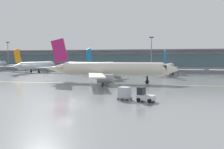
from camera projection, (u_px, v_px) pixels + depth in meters
ground_plane at (65, 104)px, 34.67m from camera, size 400.00×400.00×0.00m
taxiway_centreline_stripe at (110, 84)px, 60.28m from camera, size 109.32×12.94×0.01m
terminal_concourse at (151, 60)px, 112.97m from camera, size 204.03×11.00×9.60m
gate_airplane_1 at (37, 65)px, 103.71m from camera, size 26.64×28.69×9.50m
gate_airplane_2 at (102, 66)px, 98.40m from camera, size 26.59×28.70×9.50m
gate_airplane_3 at (168, 67)px, 90.56m from camera, size 24.68×26.52×8.79m
taxiing_regional_jet at (111, 69)px, 62.03m from camera, size 33.79×31.22×11.19m
baggage_tug at (145, 96)px, 36.55m from camera, size 2.86×2.12×2.10m
cargo_dolly_lead at (125, 93)px, 38.20m from camera, size 2.42×2.05×1.94m
apron_light_mast_0 at (8, 54)px, 125.81m from camera, size 1.80×0.36×13.80m
apron_light_mast_1 at (151, 53)px, 103.14m from camera, size 1.80×0.36×14.58m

